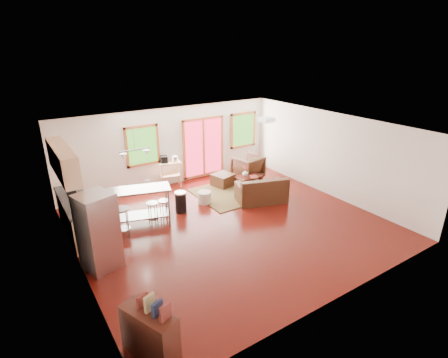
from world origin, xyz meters
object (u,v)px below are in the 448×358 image
rug (238,191)px  loveseat (262,192)px  ottoman (223,180)px  island (139,200)px  coffee_table (248,177)px  refrigerator (99,232)px  kitchen_cart (169,166)px  armchair (248,166)px

rug → loveseat: (0.16, -0.99, 0.30)m
rug → ottoman: 0.74m
rug → loveseat: size_ratio=1.61×
loveseat → island: bearing=-171.1°
coffee_table → refrigerator: bearing=-159.7°
loveseat → kitchen_cart: size_ratio=1.54×
rug → island: island is taller
ottoman → island: (-3.29, -1.08, 0.50)m
coffee_table → kitchen_cart: (-2.21, 1.39, 0.43)m
loveseat → coffee_table: loveseat is taller
coffee_table → kitchen_cart: bearing=147.8°
loveseat → ottoman: bearing=118.7°
ottoman → kitchen_cart: bearing=148.0°
rug → ottoman: ottoman is taller
ottoman → kitchen_cart: size_ratio=0.58×
loveseat → island: size_ratio=0.95×
loveseat → island: (-3.59, 0.61, 0.39)m
coffee_table → kitchen_cart: 2.65m
rug → loveseat: loveseat is taller
loveseat → refrigerator: refrigerator is taller
kitchen_cart → armchair: bearing=-17.9°
loveseat → refrigerator: size_ratio=0.97×
armchair → refrigerator: refrigerator is taller
coffee_table → island: bearing=-171.2°
coffee_table → island: (-4.00, -0.62, 0.40)m
coffee_table → armchair: armchair is taller
kitchen_cart → ottoman: bearing=-32.0°
kitchen_cart → loveseat: bearing=-55.4°
armchair → refrigerator: bearing=13.9°
rug → ottoman: bearing=101.3°
refrigerator → island: size_ratio=0.98×
coffee_table → ottoman: 0.85m
island → loveseat: bearing=-9.6°
refrigerator → island: refrigerator is taller
armchair → kitchen_cart: 2.75m
island → coffee_table: bearing=8.8°
island → kitchen_cart: 2.69m
rug → coffee_table: (0.57, 0.24, 0.29)m
kitchen_cart → island: bearing=-131.5°
armchair → kitchen_cart: bearing=-27.8°
loveseat → armchair: bearing=84.4°
island → kitchen_cart: bearing=48.5°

